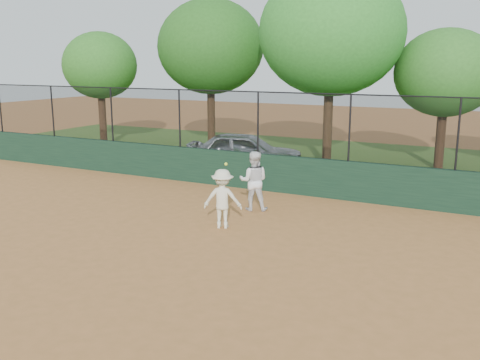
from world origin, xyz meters
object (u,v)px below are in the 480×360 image
at_px(parked_car, 245,152).
at_px(tree_0, 100,66).
at_px(player_main, 223,199).
at_px(tree_2, 331,32).
at_px(player_second, 254,181).
at_px(tree_3, 446,73).
at_px(tree_1, 210,47).

height_order(parked_car, tree_0, tree_0).
xyz_separation_m(parked_car, player_main, (2.70, -6.63, 0.00)).
relative_size(parked_car, tree_2, 0.58).
relative_size(parked_car, player_second, 2.63).
xyz_separation_m(player_second, tree_2, (-0.16, 7.04, 4.36)).
height_order(parked_car, player_second, player_second).
bearing_deg(tree_3, tree_0, -173.81).
height_order(player_main, tree_2, tree_2).
xyz_separation_m(parked_car, tree_1, (-3.43, 3.38, 4.00)).
bearing_deg(tree_0, parked_car, -13.64).
height_order(player_second, player_main, player_main).
bearing_deg(tree_1, tree_3, 2.50).
relative_size(parked_car, tree_1, 0.64).
relative_size(player_second, tree_2, 0.22).
xyz_separation_m(player_main, tree_2, (-0.19, 8.89, 4.45)).
height_order(parked_car, tree_1, tree_1).
xyz_separation_m(player_main, tree_0, (-11.54, 8.78, 3.16)).
height_order(tree_1, tree_3, tree_1).
xyz_separation_m(parked_car, tree_3, (6.56, 3.81, 2.93)).
bearing_deg(tree_3, tree_2, -158.95).
bearing_deg(player_second, player_main, 70.51).
bearing_deg(tree_0, tree_1, 12.86).
relative_size(tree_1, tree_2, 0.90).
relative_size(tree_0, tree_1, 0.80).
bearing_deg(player_second, tree_1, -73.49).
xyz_separation_m(tree_2, tree_3, (4.04, 1.56, -1.51)).
height_order(parked_car, player_main, player_main).
distance_m(player_main, tree_0, 14.84).
relative_size(tree_0, tree_2, 0.72).
xyz_separation_m(player_second, tree_3, (3.88, 8.60, 2.85)).
relative_size(tree_0, tree_3, 1.03).
distance_m(parked_car, tree_2, 5.58).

